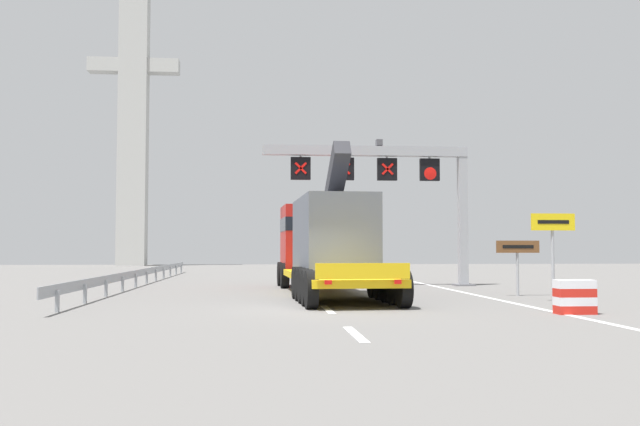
{
  "coord_description": "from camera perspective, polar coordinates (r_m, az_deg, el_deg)",
  "views": [
    {
      "loc": [
        -1.8,
        -19.96,
        1.73
      ],
      "look_at": [
        0.7,
        8.5,
        3.18
      ],
      "focal_mm": 39.12,
      "sensor_mm": 36.0,
      "label": 1
    }
  ],
  "objects": [
    {
      "name": "ground",
      "position": [
        20.12,
        0.13,
        -7.84
      ],
      "size": [
        112.0,
        112.0,
        0.0
      ],
      "primitive_type": "plane",
      "color": "slate"
    },
    {
      "name": "lane_markings",
      "position": [
        33.97,
        -1.74,
        -5.82
      ],
      "size": [
        0.2,
        42.43,
        0.01
      ],
      "color": "silver",
      "rests_on": "ground"
    },
    {
      "name": "edge_line_right",
      "position": [
        32.99,
        9.07,
        -5.87
      ],
      "size": [
        0.2,
        63.0,
        0.01
      ],
      "primitive_type": "cube",
      "color": "silver",
      "rests_on": "ground"
    },
    {
      "name": "overhead_lane_gantry",
      "position": [
        32.51,
        6.02,
        3.12
      ],
      "size": [
        9.79,
        0.9,
        6.77
      ],
      "color": "#9EA0A5",
      "rests_on": "ground"
    },
    {
      "name": "heavy_haul_truck_yellow",
      "position": [
        27.42,
        0.29,
        -2.37
      ],
      "size": [
        3.53,
        14.15,
        5.3
      ],
      "color": "yellow",
      "rests_on": "ground"
    },
    {
      "name": "exit_sign_yellow",
      "position": [
        24.0,
        18.51,
        -1.7
      ],
      "size": [
        1.47,
        0.15,
        2.87
      ],
      "color": "#9EA0A5",
      "rests_on": "ground"
    },
    {
      "name": "tourist_info_sign_brown",
      "position": [
        26.45,
        15.87,
        -3.2
      ],
      "size": [
        1.61,
        0.15,
        2.01
      ],
      "color": "#9EA0A5",
      "rests_on": "ground"
    },
    {
      "name": "crash_barrier_striped",
      "position": [
        19.66,
        20.11,
        -6.46
      ],
      "size": [
        1.0,
        0.5,
        0.9
      ],
      "color": "red",
      "rests_on": "ground"
    },
    {
      "name": "guardrail_left",
      "position": [
        35.02,
        -14.07,
        -4.74
      ],
      "size": [
        0.13,
        33.21,
        0.76
      ],
      "color": "#999EA3",
      "rests_on": "ground"
    },
    {
      "name": "bridge_pylon_distant",
      "position": [
        73.44,
        -15.0,
        8.88
      ],
      "size": [
        9.0,
        2.0,
        32.45
      ],
      "color": "#B7B7B2",
      "rests_on": "ground"
    }
  ]
}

